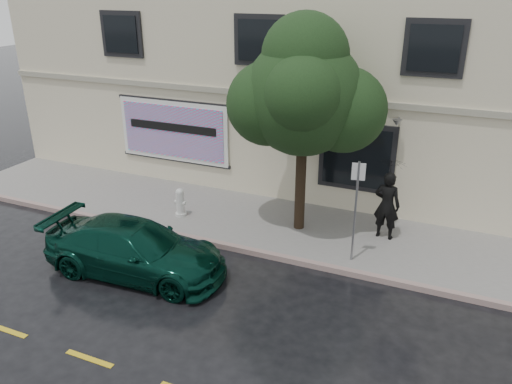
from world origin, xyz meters
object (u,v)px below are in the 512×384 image
at_px(street_tree, 304,97).
at_px(pedestrian, 387,205).
at_px(car, 135,249).
at_px(fire_hydrant, 180,202).

bearing_deg(street_tree, pedestrian, 8.81).
bearing_deg(pedestrian, street_tree, 14.88).
bearing_deg(car, street_tree, -42.28).
bearing_deg(fire_hydrant, car, -76.89).
height_order(pedestrian, fire_hydrant, pedestrian).
xyz_separation_m(pedestrian, fire_hydrant, (-6.01, -1.03, -0.54)).
distance_m(car, pedestrian, 6.83).
relative_size(pedestrian, street_tree, 0.36).
distance_m(car, street_tree, 5.85).
distance_m(street_tree, fire_hydrant, 5.01).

